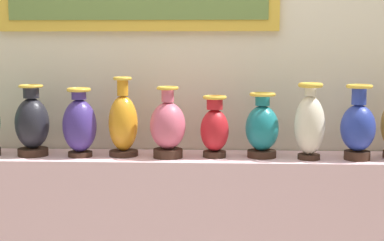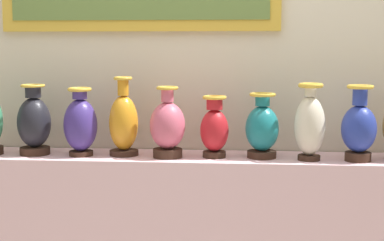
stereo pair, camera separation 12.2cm
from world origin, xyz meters
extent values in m
cube|color=beige|center=(0.00, 0.00, 0.46)|extent=(2.38, 0.37, 0.91)
cube|color=beige|center=(0.00, 0.25, 1.41)|extent=(4.67, 0.10, 2.82)
cylinder|color=#382319|center=(-0.83, -0.02, 0.93)|extent=(0.16, 0.16, 0.04)
ellipsoid|color=black|center=(-0.83, -0.02, 1.08)|extent=(0.18, 0.18, 0.26)
cylinder|color=black|center=(-0.83, -0.02, 1.24)|extent=(0.08, 0.08, 0.06)
torus|color=gold|center=(-0.83, -0.02, 1.27)|extent=(0.13, 0.13, 0.01)
cylinder|color=#382319|center=(-0.58, -0.04, 0.92)|extent=(0.12, 0.12, 0.03)
ellipsoid|color=#3F2D7F|center=(-0.58, -0.04, 1.07)|extent=(0.17, 0.17, 0.27)
cylinder|color=#3F2D7F|center=(-0.58, -0.04, 1.23)|extent=(0.08, 0.08, 0.05)
torus|color=gold|center=(-0.58, -0.04, 1.26)|extent=(0.12, 0.12, 0.02)
cylinder|color=#382319|center=(-0.36, -0.01, 0.92)|extent=(0.15, 0.15, 0.03)
ellipsoid|color=orange|center=(-0.36, -0.01, 1.08)|extent=(0.15, 0.15, 0.29)
cylinder|color=orange|center=(-0.36, -0.01, 1.27)|extent=(0.06, 0.06, 0.09)
torus|color=gold|center=(-0.36, -0.01, 1.31)|extent=(0.10, 0.10, 0.02)
cylinder|color=#382319|center=(-0.12, -0.05, 0.93)|extent=(0.15, 0.15, 0.04)
ellipsoid|color=#CC5972|center=(-0.12, -0.05, 1.08)|extent=(0.18, 0.18, 0.24)
cylinder|color=#CC5972|center=(-0.12, -0.05, 1.23)|extent=(0.06, 0.06, 0.07)
torus|color=gold|center=(-0.12, -0.05, 1.27)|extent=(0.11, 0.11, 0.02)
cylinder|color=#382319|center=(0.12, -0.02, 0.93)|extent=(0.12, 0.12, 0.03)
ellipsoid|color=red|center=(0.12, -0.02, 1.05)|extent=(0.15, 0.15, 0.22)
cylinder|color=red|center=(0.12, -0.02, 1.19)|extent=(0.08, 0.08, 0.06)
torus|color=gold|center=(0.12, -0.02, 1.22)|extent=(0.12, 0.12, 0.02)
cylinder|color=#382319|center=(0.36, -0.02, 0.93)|extent=(0.15, 0.15, 0.04)
ellipsoid|color=#19727A|center=(0.36, -0.02, 1.06)|extent=(0.17, 0.17, 0.23)
cylinder|color=#19727A|center=(0.36, -0.02, 1.21)|extent=(0.07, 0.07, 0.06)
torus|color=gold|center=(0.36, -0.02, 1.24)|extent=(0.13, 0.13, 0.02)
cylinder|color=#382319|center=(0.60, -0.06, 0.92)|extent=(0.11, 0.11, 0.03)
ellipsoid|color=beige|center=(0.60, -0.06, 1.08)|extent=(0.15, 0.15, 0.30)
cylinder|color=beige|center=(0.60, -0.06, 1.26)|extent=(0.06, 0.06, 0.05)
torus|color=gold|center=(0.60, -0.06, 1.29)|extent=(0.13, 0.13, 0.02)
cylinder|color=#382319|center=(0.84, -0.06, 0.93)|extent=(0.13, 0.13, 0.04)
ellipsoid|color=#263899|center=(0.84, -0.06, 1.07)|extent=(0.17, 0.17, 0.23)
cylinder|color=#263899|center=(0.84, -0.06, 1.24)|extent=(0.07, 0.07, 0.09)
torus|color=gold|center=(0.84, -0.06, 1.28)|extent=(0.13, 0.13, 0.02)
camera|label=1|loc=(0.14, -3.01, 1.47)|focal=54.91mm
camera|label=2|loc=(0.26, -3.00, 1.47)|focal=54.91mm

